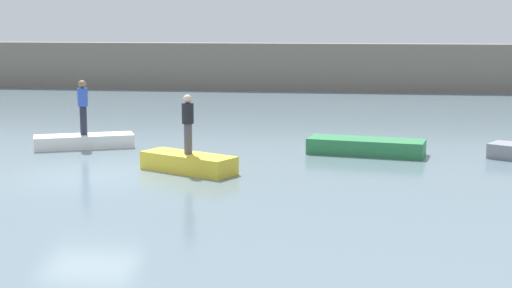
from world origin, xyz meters
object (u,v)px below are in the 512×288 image
object	(u,v)px
rowboat_green	(366,147)
rowboat_white	(84,141)
person_blue_shirt	(83,104)
rowboat_yellow	(188,163)
person_dark_shirt	(188,121)

from	to	relation	value
rowboat_green	rowboat_white	bearing A→B (deg)	-169.78
rowboat_green	person_blue_shirt	bearing A→B (deg)	-169.78
rowboat_yellow	rowboat_green	xyz separation A→B (m)	(4.82, 3.27, -0.00)
person_blue_shirt	rowboat_green	bearing A→B (deg)	-0.30
rowboat_white	rowboat_green	distance (m)	8.94
rowboat_white	person_blue_shirt	xyz separation A→B (m)	(0.00, -0.00, 1.20)
rowboat_yellow	person_dark_shirt	xyz separation A→B (m)	(0.00, 0.00, 1.14)
person_dark_shirt	person_blue_shirt	world-z (taller)	person_blue_shirt
rowboat_yellow	person_dark_shirt	size ratio (longest dim) A/B	1.69
person_dark_shirt	person_blue_shirt	xyz separation A→B (m)	(-4.12, 3.32, 0.03)
rowboat_white	rowboat_green	size ratio (longest dim) A/B	0.89
rowboat_yellow	person_dark_shirt	bearing A→B (deg)	64.96
rowboat_white	rowboat_green	world-z (taller)	rowboat_green
person_dark_shirt	rowboat_green	bearing A→B (deg)	34.15
rowboat_green	person_dark_shirt	size ratio (longest dim) A/B	2.18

